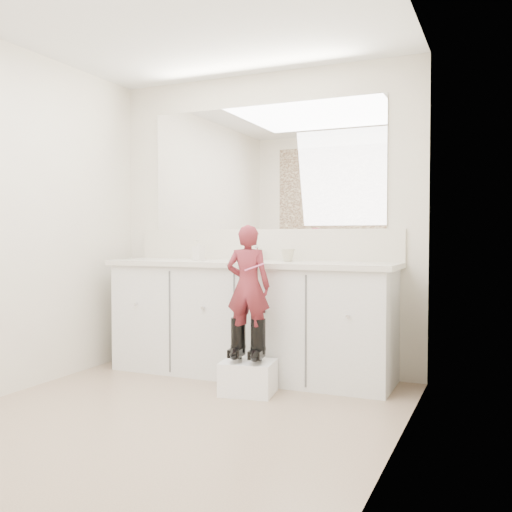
% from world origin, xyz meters
% --- Properties ---
extents(floor, '(3.00, 3.00, 0.00)m').
position_xyz_m(floor, '(0.00, 0.00, 0.00)').
color(floor, '#846A56').
rests_on(floor, ground).
extents(ceiling, '(3.00, 3.00, 0.00)m').
position_xyz_m(ceiling, '(0.00, 0.00, 2.40)').
color(ceiling, white).
rests_on(ceiling, wall_back).
extents(wall_back, '(2.60, 0.00, 2.60)m').
position_xyz_m(wall_back, '(0.00, 1.50, 1.20)').
color(wall_back, beige).
rests_on(wall_back, floor).
extents(wall_right, '(0.00, 3.00, 3.00)m').
position_xyz_m(wall_right, '(1.30, 0.00, 1.20)').
color(wall_right, beige).
rests_on(wall_right, floor).
extents(vanity_cabinet, '(2.20, 0.55, 0.85)m').
position_xyz_m(vanity_cabinet, '(0.00, 1.23, 0.42)').
color(vanity_cabinet, silver).
rests_on(vanity_cabinet, floor).
extents(countertop, '(2.28, 0.58, 0.04)m').
position_xyz_m(countertop, '(0.00, 1.21, 0.87)').
color(countertop, beige).
rests_on(countertop, vanity_cabinet).
extents(backsplash, '(2.28, 0.03, 0.25)m').
position_xyz_m(backsplash, '(0.00, 1.49, 1.02)').
color(backsplash, beige).
rests_on(backsplash, countertop).
extents(mirror, '(2.00, 0.02, 1.00)m').
position_xyz_m(mirror, '(0.00, 1.49, 1.64)').
color(mirror, white).
rests_on(mirror, wall_back).
extents(faucet, '(0.08, 0.08, 0.10)m').
position_xyz_m(faucet, '(0.00, 1.38, 0.94)').
color(faucet, silver).
rests_on(faucet, countertop).
extents(cup, '(0.14, 0.14, 0.10)m').
position_xyz_m(cup, '(0.29, 1.30, 0.94)').
color(cup, '#C0B89A').
rests_on(cup, countertop).
extents(soap_bottle, '(0.09, 0.09, 0.17)m').
position_xyz_m(soap_bottle, '(-0.45, 1.22, 0.97)').
color(soap_bottle, beige).
rests_on(soap_bottle, countertop).
extents(step_stool, '(0.39, 0.34, 0.23)m').
position_xyz_m(step_stool, '(0.20, 0.75, 0.11)').
color(step_stool, white).
rests_on(step_stool, floor).
extents(boot_left, '(0.14, 0.21, 0.29)m').
position_xyz_m(boot_left, '(0.13, 0.75, 0.37)').
color(boot_left, black).
rests_on(boot_left, step_stool).
extents(boot_right, '(0.14, 0.21, 0.29)m').
position_xyz_m(boot_right, '(0.28, 0.75, 0.37)').
color(boot_right, black).
rests_on(boot_right, step_stool).
extents(toddler, '(0.33, 0.24, 0.83)m').
position_xyz_m(toddler, '(0.20, 0.75, 0.74)').
color(toddler, '#B0363E').
rests_on(toddler, step_stool).
extents(toothbrush, '(0.14, 0.03, 0.06)m').
position_xyz_m(toothbrush, '(0.27, 0.69, 0.88)').
color(toothbrush, '#D45288').
rests_on(toothbrush, toddler).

